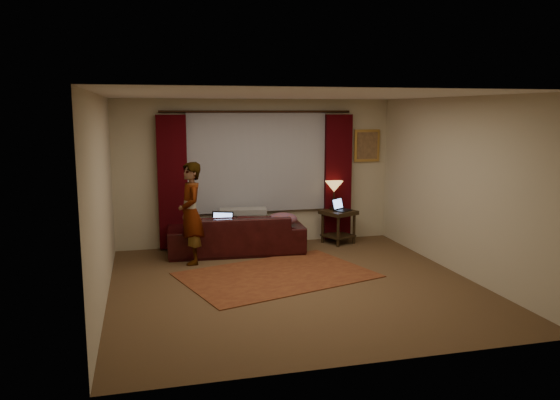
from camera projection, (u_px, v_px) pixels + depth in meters
The scene contains 20 objects.
floor at pixel (294, 285), 7.61m from camera, with size 5.00×5.00×0.01m, color brown.
ceiling at pixel (295, 95), 7.19m from camera, with size 5.00×5.00×0.02m, color silver.
wall_back at pixel (257, 172), 9.79m from camera, with size 5.00×0.02×2.60m, color #C1B594.
wall_front at pixel (368, 231), 5.01m from camera, with size 5.00×0.02×2.60m, color #C1B594.
wall_left at pixel (102, 200), 6.79m from camera, with size 0.02×5.00×2.60m, color #C1B594.
wall_right at pixel (458, 186), 8.01m from camera, with size 0.02×5.00×2.60m, color #C1B594.
sheer_curtain at pixel (257, 162), 9.70m from camera, with size 2.50×0.05×1.80m, color #92929A.
drape_left at pixel (173, 182), 9.34m from camera, with size 0.50×0.14×2.30m, color #330206.
drape_right at pixel (338, 177), 10.07m from camera, with size 0.50×0.14×2.30m, color #330206.
curtain_rod at pixel (258, 112), 9.51m from camera, with size 0.04×0.04×3.40m, color black.
picture_frame at pixel (367, 146), 10.20m from camera, with size 0.50×0.04×0.60m, color #C09042.
sofa at pixel (236, 226), 9.25m from camera, with size 2.28×0.99×0.92m, color black.
throw_blanket at pixel (243, 197), 9.40m from camera, with size 0.81×0.32×0.10m, color gray.
clothing_pile at pixel (282, 220), 9.22m from camera, with size 0.53×0.40×0.22m, color brown.
laptop_sofa at pixel (221, 221), 9.00m from camera, with size 0.36×0.39×0.26m, color black, non-canonical shape.
area_rug at pixel (277, 275), 8.02m from camera, with size 2.67×1.78×0.01m, color brown.
end_table at pixel (338, 227), 9.94m from camera, with size 0.53×0.53×0.61m, color black.
tiffany_lamp at pixel (334, 195), 9.93m from camera, with size 0.33×0.33×0.53m, color olive, non-canonical shape.
laptop_table at pixel (343, 205), 9.83m from camera, with size 0.31×0.34×0.22m, color black, non-canonical shape.
person at pixel (191, 213), 8.56m from camera, with size 0.47×0.47×1.61m, color gray.
Camera 1 is at (-1.99, -7.05, 2.40)m, focal length 35.00 mm.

